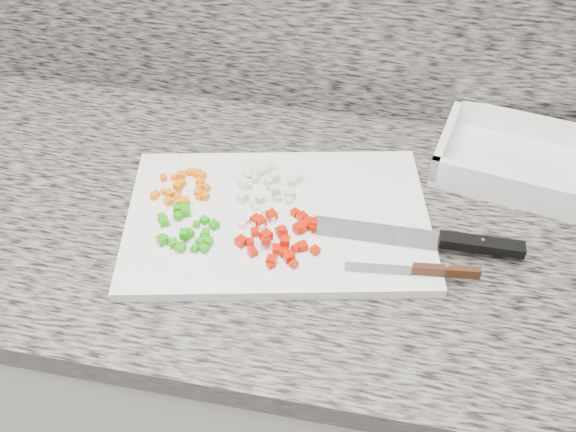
% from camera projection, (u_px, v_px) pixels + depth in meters
% --- Properties ---
extents(cabinet, '(3.92, 0.62, 0.86)m').
position_uv_depth(cabinet, '(231.00, 367.00, 1.35)').
color(cabinet, beige).
rests_on(cabinet, ground).
extents(countertop, '(3.96, 0.64, 0.04)m').
position_uv_depth(countertop, '(214.00, 213.00, 1.04)').
color(countertop, slate).
rests_on(countertop, cabinet).
extents(cutting_board, '(0.52, 0.40, 0.02)m').
position_uv_depth(cutting_board, '(278.00, 218.00, 0.99)').
color(cutting_board, white).
rests_on(cutting_board, countertop).
extents(carrot_pile, '(0.09, 0.09, 0.02)m').
position_uv_depth(carrot_pile, '(185.00, 187.00, 1.02)').
color(carrot_pile, '#FE6C05').
rests_on(carrot_pile, cutting_board).
extents(onion_pile, '(0.10, 0.11, 0.02)m').
position_uv_depth(onion_pile, '(264.00, 183.00, 1.03)').
color(onion_pile, beige).
rests_on(onion_pile, cutting_board).
extents(green_pepper_pile, '(0.10, 0.10, 0.02)m').
position_uv_depth(green_pepper_pile, '(184.00, 230.00, 0.95)').
color(green_pepper_pile, '#249A0E').
rests_on(green_pepper_pile, cutting_board).
extents(red_pepper_pile, '(0.13, 0.13, 0.02)m').
position_uv_depth(red_pepper_pile, '(281.00, 235.00, 0.94)').
color(red_pepper_pile, red).
rests_on(red_pepper_pile, cutting_board).
extents(garlic_pile, '(0.05, 0.05, 0.01)m').
position_uv_depth(garlic_pile, '(258.00, 218.00, 0.97)').
color(garlic_pile, '#F6EEBE').
rests_on(garlic_pile, cutting_board).
extents(chef_knife, '(0.31, 0.04, 0.02)m').
position_uv_depth(chef_knife, '(444.00, 241.00, 0.94)').
color(chef_knife, silver).
rests_on(chef_knife, cutting_board).
extents(paring_knife, '(0.19, 0.03, 0.02)m').
position_uv_depth(paring_knife, '(429.00, 270.00, 0.90)').
color(paring_knife, silver).
rests_on(paring_knife, cutting_board).
extents(tray, '(0.30, 0.24, 0.06)m').
position_uv_depth(tray, '(520.00, 163.00, 1.07)').
color(tray, white).
rests_on(tray, countertop).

